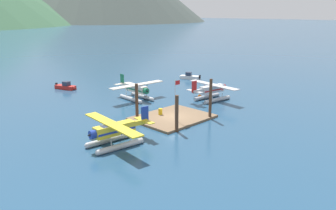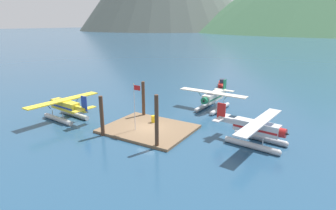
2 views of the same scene
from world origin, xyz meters
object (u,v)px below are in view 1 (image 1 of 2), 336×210
Objects in this scene: boat_red_open_north at (66,87)px; mooring_buoy at (200,96)px; fuel_drum at (160,112)px; flagpole at (176,95)px; seaplane_yellow_port_aft at (114,132)px; seaplane_cream_bow_right at (136,90)px; seaplane_silver_stbd_fwd at (212,91)px; boat_white_open_east at (189,77)px.

mooring_buoy is at bearing -60.70° from boat_red_open_north.
fuel_drum is 0.19× the size of boat_red_open_north.
flagpole reaches higher than seaplane_yellow_port_aft.
seaplane_silver_stbd_fwd is at bearing -47.17° from seaplane_cream_bow_right.
flagpole is 13.74m from seaplane_silver_stbd_fwd.
seaplane_yellow_port_aft reaches higher than boat_red_open_north.
boat_red_open_north is (-12.90, 22.99, 0.18)m from mooring_buoy.
boat_red_open_north is at bearing 119.30° from mooring_buoy.
seaplane_yellow_port_aft is (-11.00, -1.01, -2.23)m from flagpole.
boat_red_open_north is at bearing 70.31° from seaplane_yellow_port_aft.
fuel_drum is 29.03m from boat_white_open_east.
seaplane_cream_bow_right is (3.95, 9.98, 0.84)m from fuel_drum.
seaplane_cream_bow_right is 21.23m from boat_white_open_east.
boat_red_open_north is (-0.15, 29.31, -3.32)m from flagpole.
seaplane_yellow_port_aft reaches higher than boat_white_open_east.
seaplane_silver_stbd_fwd is 2.23× the size of boat_red_open_north.
flagpole is at bearing -107.72° from seaplane_cream_bow_right.
boat_red_open_north is (-13.17, 25.51, -1.09)m from seaplane_silver_stbd_fwd.
boat_white_open_east is (24.33, 15.84, -0.25)m from fuel_drum.
flagpole is 11.27m from seaplane_yellow_port_aft.
seaplane_silver_stbd_fwd reaches higher than mooring_buoy.
seaplane_silver_stbd_fwd reaches higher than boat_white_open_east.
seaplane_silver_stbd_fwd is at bearing 11.33° from seaplane_yellow_port_aft.
seaplane_yellow_port_aft is 24.50m from seaplane_silver_stbd_fwd.
fuel_drum is 12.11m from seaplane_yellow_port_aft.
seaplane_yellow_port_aft is 2.34× the size of boat_white_open_east.
flagpole is 9.22× the size of mooring_buoy.
seaplane_cream_bow_right is (4.24, 13.27, -2.23)m from flagpole.
seaplane_yellow_port_aft is 2.23× the size of boat_red_open_north.
seaplane_cream_bow_right is at bearing 68.38° from fuel_drum.
boat_white_open_east is (24.76, -10.18, 0.00)m from boat_red_open_north.
boat_white_open_east is (24.61, 19.13, -3.32)m from flagpole.
flagpole is at bearing -94.97° from fuel_drum.
mooring_buoy is 0.13× the size of boat_red_open_north.
seaplane_cream_bow_right and seaplane_silver_stbd_fwd have the same top height.
flagpole is 14.66m from mooring_buoy.
boat_red_open_north is at bearing 117.31° from seaplane_silver_stbd_fwd.
boat_white_open_east reaches higher than fuel_drum.
flagpole is at bearing -142.14° from boat_white_open_east.
seaplane_yellow_port_aft is 40.93m from boat_white_open_east.
fuel_drum is 0.08× the size of seaplane_yellow_port_aft.
seaplane_cream_bow_right is 2.34× the size of boat_white_open_east.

